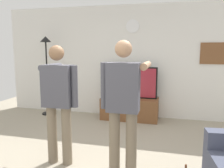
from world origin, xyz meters
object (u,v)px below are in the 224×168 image
Objects in this scene: person_standing_nearer_couch at (123,102)px; person_standing_nearer_lamp at (59,98)px; tv_stand at (130,109)px; wall_clock at (133,26)px; floor_lamp at (46,59)px; framed_picture at (214,53)px; television at (130,82)px.

person_standing_nearer_lamp is at bearing 170.76° from person_standing_nearer_couch.
tv_stand is at bearing 97.88° from person_standing_nearer_couch.
floor_lamp is (-2.10, -0.36, -0.79)m from wall_clock.
framed_picture is 0.32× the size of person_standing_nearer_couch.
floor_lamp is at bearing 123.10° from person_standing_nearer_lamp.
person_standing_nearer_lamp is (-2.44, -2.63, -0.59)m from framed_picture.
wall_clock is at bearing 90.00° from tv_stand.
floor_lamp is (-2.10, -0.07, 1.15)m from tv_stand.
tv_stand is at bearing -170.80° from framed_picture.
person_standing_nearer_lamp is (-0.62, -2.63, -1.22)m from wall_clock.
wall_clock is (-0.00, 0.24, 1.31)m from television.
wall_clock reaches higher than tv_stand.
framed_picture is at bearing 9.20° from tv_stand.
wall_clock is at bearing -179.84° from framed_picture.
wall_clock reaches higher than person_standing_nearer_couch.
floor_lamp reaches higher than framed_picture.
tv_stand is 2.26m from framed_picture.
person_standing_nearer_couch is (0.35, -2.54, 0.12)m from television.
framed_picture is 0.33× the size of person_standing_nearer_lamp.
floor_lamp reaches higher than person_standing_nearer_couch.
person_standing_nearer_couch reaches higher than television.
framed_picture is at bearing 0.16° from wall_clock.
tv_stand is 0.78× the size of person_standing_nearer_lamp.
wall_clock reaches higher than floor_lamp.
floor_lamp is 2.74m from person_standing_nearer_lamp.
wall_clock reaches higher than person_standing_nearer_lamp.
television is 1.96m from framed_picture.
wall_clock is 3.05m from person_standing_nearer_couch.
tv_stand is 2.52m from person_standing_nearer_lamp.
tv_stand is 2.39m from floor_lamp.
person_standing_nearer_lamp is (-0.62, -2.34, 0.71)m from tv_stand.
person_standing_nearer_lamp is at bearing -104.85° from tv_stand.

